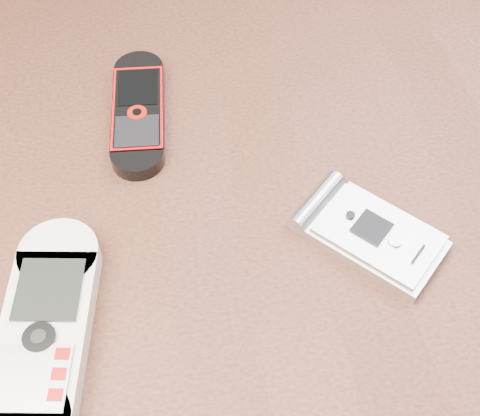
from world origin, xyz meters
name	(u,v)px	position (x,y,z in m)	size (l,w,h in m)	color
table	(234,287)	(0.00, 0.00, 0.64)	(1.20, 0.80, 0.75)	black
nokia_white	(44,334)	(-0.14, -0.08, 0.76)	(0.06, 0.17, 0.02)	silver
nokia_black_red	(138,111)	(-0.06, 0.11, 0.76)	(0.04, 0.14, 0.01)	black
motorola_razr	(374,235)	(0.10, -0.04, 0.76)	(0.06, 0.11, 0.02)	#B9B9BE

